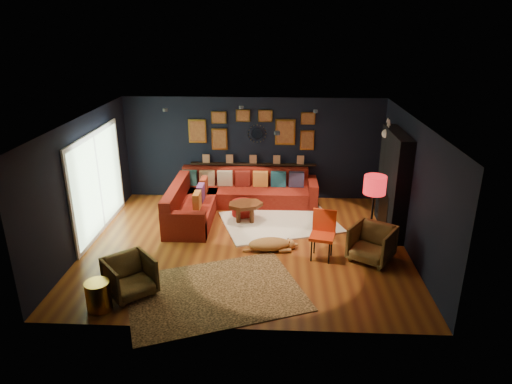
{
  "coord_description": "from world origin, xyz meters",
  "views": [
    {
      "loc": [
        0.61,
        -8.42,
        4.37
      ],
      "look_at": [
        0.19,
        0.3,
        1.06
      ],
      "focal_mm": 32.0,
      "sensor_mm": 36.0,
      "label": 1
    }
  ],
  "objects_px": {
    "pouf": "(243,208)",
    "dog": "(269,242)",
    "sectional": "(226,198)",
    "armchair_left": "(130,275)",
    "floor_lamp": "(375,188)",
    "orange_chair": "(323,230)",
    "armchair_right": "(372,242)",
    "gold_stool": "(98,296)",
    "coffee_table": "(245,206)"
  },
  "relations": [
    {
      "from": "sectional",
      "to": "pouf",
      "type": "bearing_deg",
      "value": -37.14
    },
    {
      "from": "gold_stool",
      "to": "orange_chair",
      "type": "bearing_deg",
      "value": 27.43
    },
    {
      "from": "pouf",
      "to": "floor_lamp",
      "type": "relative_size",
      "value": 0.33
    },
    {
      "from": "gold_stool",
      "to": "dog",
      "type": "bearing_deg",
      "value": 38.26
    },
    {
      "from": "sectional",
      "to": "dog",
      "type": "xyz_separation_m",
      "value": [
        1.1,
        -2.04,
        -0.13
      ]
    },
    {
      "from": "pouf",
      "to": "dog",
      "type": "relative_size",
      "value": 0.45
    },
    {
      "from": "sectional",
      "to": "floor_lamp",
      "type": "bearing_deg",
      "value": -31.12
    },
    {
      "from": "armchair_left",
      "to": "floor_lamp",
      "type": "bearing_deg",
      "value": -18.79
    },
    {
      "from": "pouf",
      "to": "armchair_right",
      "type": "xyz_separation_m",
      "value": [
        2.63,
        -1.99,
        0.18
      ]
    },
    {
      "from": "orange_chair",
      "to": "armchair_left",
      "type": "bearing_deg",
      "value": -142.26
    },
    {
      "from": "armchair_left",
      "to": "gold_stool",
      "type": "relative_size",
      "value": 1.51
    },
    {
      "from": "sectional",
      "to": "orange_chair",
      "type": "xyz_separation_m",
      "value": [
        2.13,
        -2.23,
        0.24
      ]
    },
    {
      "from": "orange_chair",
      "to": "floor_lamp",
      "type": "distance_m",
      "value": 1.28
    },
    {
      "from": "sectional",
      "to": "gold_stool",
      "type": "bearing_deg",
      "value": -110.87
    },
    {
      "from": "sectional",
      "to": "dog",
      "type": "bearing_deg",
      "value": -61.73
    },
    {
      "from": "coffee_table",
      "to": "dog",
      "type": "relative_size",
      "value": 0.85
    },
    {
      "from": "armchair_right",
      "to": "floor_lamp",
      "type": "distance_m",
      "value": 1.03
    },
    {
      "from": "orange_chair",
      "to": "dog",
      "type": "distance_m",
      "value": 1.12
    },
    {
      "from": "armchair_right",
      "to": "gold_stool",
      "type": "xyz_separation_m",
      "value": [
        -4.65,
        -1.84,
        -0.14
      ]
    },
    {
      "from": "sectional",
      "to": "armchair_right",
      "type": "height_order",
      "value": "sectional"
    },
    {
      "from": "armchair_left",
      "to": "orange_chair",
      "type": "relative_size",
      "value": 0.78
    },
    {
      "from": "armchair_left",
      "to": "gold_stool",
      "type": "distance_m",
      "value": 0.6
    },
    {
      "from": "armchair_right",
      "to": "dog",
      "type": "height_order",
      "value": "armchair_right"
    },
    {
      "from": "armchair_left",
      "to": "orange_chair",
      "type": "height_order",
      "value": "orange_chair"
    },
    {
      "from": "armchair_right",
      "to": "dog",
      "type": "distance_m",
      "value": 1.99
    },
    {
      "from": "pouf",
      "to": "orange_chair",
      "type": "height_order",
      "value": "orange_chair"
    },
    {
      "from": "pouf",
      "to": "gold_stool",
      "type": "bearing_deg",
      "value": -117.75
    },
    {
      "from": "gold_stool",
      "to": "orange_chair",
      "type": "distance_m",
      "value": 4.2
    },
    {
      "from": "sectional",
      "to": "orange_chair",
      "type": "bearing_deg",
      "value": -46.23
    },
    {
      "from": "pouf",
      "to": "gold_stool",
      "type": "relative_size",
      "value": 1.04
    },
    {
      "from": "coffee_table",
      "to": "orange_chair",
      "type": "relative_size",
      "value": 1.01
    },
    {
      "from": "pouf",
      "to": "armchair_right",
      "type": "bearing_deg",
      "value": -37.08
    },
    {
      "from": "orange_chair",
      "to": "floor_lamp",
      "type": "xyz_separation_m",
      "value": [
        0.98,
        0.35,
        0.75
      ]
    },
    {
      "from": "gold_stool",
      "to": "coffee_table",
      "type": "bearing_deg",
      "value": 59.32
    },
    {
      "from": "coffee_table",
      "to": "floor_lamp",
      "type": "bearing_deg",
      "value": -25.95
    },
    {
      "from": "sectional",
      "to": "floor_lamp",
      "type": "relative_size",
      "value": 2.17
    },
    {
      "from": "pouf",
      "to": "dog",
      "type": "height_order",
      "value": "dog"
    },
    {
      "from": "pouf",
      "to": "gold_stool",
      "type": "xyz_separation_m",
      "value": [
        -2.02,
        -3.83,
        0.04
      ]
    },
    {
      "from": "floor_lamp",
      "to": "armchair_right",
      "type": "bearing_deg",
      "value": -96.54
    },
    {
      "from": "armchair_left",
      "to": "sectional",
      "type": "bearing_deg",
      "value": 30.26
    },
    {
      "from": "dog",
      "to": "orange_chair",
      "type": "bearing_deg",
      "value": -17.85
    },
    {
      "from": "pouf",
      "to": "armchair_left",
      "type": "bearing_deg",
      "value": -115.84
    },
    {
      "from": "orange_chair",
      "to": "coffee_table",
      "type": "bearing_deg",
      "value": 148.97
    },
    {
      "from": "sectional",
      "to": "orange_chair",
      "type": "height_order",
      "value": "orange_chair"
    },
    {
      "from": "sectional",
      "to": "armchair_left",
      "type": "distance_m",
      "value": 3.9
    },
    {
      "from": "floor_lamp",
      "to": "dog",
      "type": "bearing_deg",
      "value": -175.41
    },
    {
      "from": "armchair_left",
      "to": "armchair_right",
      "type": "height_order",
      "value": "armchair_right"
    },
    {
      "from": "gold_stool",
      "to": "floor_lamp",
      "type": "bearing_deg",
      "value": 25.86
    },
    {
      "from": "armchair_left",
      "to": "gold_stool",
      "type": "xyz_separation_m",
      "value": [
        -0.38,
        -0.45,
        -0.13
      ]
    },
    {
      "from": "gold_stool",
      "to": "armchair_right",
      "type": "bearing_deg",
      "value": 21.61
    }
  ]
}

